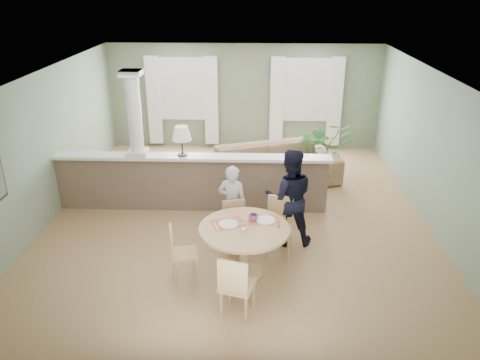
{
  "coord_description": "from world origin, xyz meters",
  "views": [
    {
      "loc": [
        0.34,
        -8.04,
        4.18
      ],
      "look_at": [
        0.08,
        -1.0,
        1.14
      ],
      "focal_mm": 35.0,
      "sensor_mm": 36.0,
      "label": 1
    }
  ],
  "objects_px": {
    "sofa": "(271,166)",
    "houseplant": "(324,149)",
    "chair_side": "(179,251)",
    "dining_table": "(245,237)",
    "child_person": "(232,204)",
    "chair_far_man": "(279,223)",
    "chair_far_boy": "(235,224)",
    "chair_near": "(236,284)",
    "man_person": "(289,197)"
  },
  "relations": [
    {
      "from": "chair_near",
      "to": "man_person",
      "type": "relative_size",
      "value": 0.56
    },
    {
      "from": "man_person",
      "to": "dining_table",
      "type": "bearing_deg",
      "value": 52.73
    },
    {
      "from": "chair_far_boy",
      "to": "chair_far_man",
      "type": "distance_m",
      "value": 0.73
    },
    {
      "from": "dining_table",
      "to": "chair_near",
      "type": "relative_size",
      "value": 1.43
    },
    {
      "from": "houseplant",
      "to": "child_person",
      "type": "distance_m",
      "value": 3.36
    },
    {
      "from": "chair_far_man",
      "to": "chair_side",
      "type": "bearing_deg",
      "value": -145.31
    },
    {
      "from": "houseplant",
      "to": "chair_near",
      "type": "distance_m",
      "value": 5.12
    },
    {
      "from": "child_person",
      "to": "houseplant",
      "type": "bearing_deg",
      "value": -109.79
    },
    {
      "from": "sofa",
      "to": "chair_far_boy",
      "type": "relative_size",
      "value": 3.45
    },
    {
      "from": "sofa",
      "to": "chair_far_boy",
      "type": "xyz_separation_m",
      "value": [
        -0.66,
        -2.68,
        0.04
      ]
    },
    {
      "from": "child_person",
      "to": "chair_side",
      "type": "bearing_deg",
      "value": 72.57
    },
    {
      "from": "chair_side",
      "to": "chair_far_man",
      "type": "bearing_deg",
      "value": -74.28
    },
    {
      "from": "child_person",
      "to": "dining_table",
      "type": "bearing_deg",
      "value": 117.26
    },
    {
      "from": "dining_table",
      "to": "chair_side",
      "type": "distance_m",
      "value": 0.99
    },
    {
      "from": "dining_table",
      "to": "chair_far_boy",
      "type": "distance_m",
      "value": 0.78
    },
    {
      "from": "chair_side",
      "to": "sofa",
      "type": "bearing_deg",
      "value": -34.72
    },
    {
      "from": "dining_table",
      "to": "chair_near",
      "type": "xyz_separation_m",
      "value": [
        -0.09,
        -1.0,
        -0.13
      ]
    },
    {
      "from": "dining_table",
      "to": "chair_far_man",
      "type": "distance_m",
      "value": 0.88
    },
    {
      "from": "sofa",
      "to": "dining_table",
      "type": "height_order",
      "value": "dining_table"
    },
    {
      "from": "dining_table",
      "to": "man_person",
      "type": "distance_m",
      "value": 1.24
    },
    {
      "from": "chair_side",
      "to": "chair_far_boy",
      "type": "bearing_deg",
      "value": -54.73
    },
    {
      "from": "dining_table",
      "to": "chair_far_man",
      "type": "bearing_deg",
      "value": 51.23
    },
    {
      "from": "child_person",
      "to": "man_person",
      "type": "xyz_separation_m",
      "value": [
        0.95,
        -0.04,
        0.15
      ]
    },
    {
      "from": "chair_near",
      "to": "man_person",
      "type": "bearing_deg",
      "value": -95.89
    },
    {
      "from": "chair_far_boy",
      "to": "chair_near",
      "type": "height_order",
      "value": "chair_near"
    },
    {
      "from": "houseplant",
      "to": "chair_side",
      "type": "relative_size",
      "value": 1.63
    },
    {
      "from": "child_person",
      "to": "man_person",
      "type": "height_order",
      "value": "man_person"
    },
    {
      "from": "sofa",
      "to": "dining_table",
      "type": "distance_m",
      "value": 3.46
    },
    {
      "from": "sofa",
      "to": "chair_near",
      "type": "relative_size",
      "value": 3.12
    },
    {
      "from": "chair_far_man",
      "to": "man_person",
      "type": "xyz_separation_m",
      "value": [
        0.16,
        0.32,
        0.31
      ]
    },
    {
      "from": "sofa",
      "to": "chair_side",
      "type": "relative_size",
      "value": 3.44
    },
    {
      "from": "houseplant",
      "to": "chair_side",
      "type": "distance_m",
      "value": 4.74
    },
    {
      "from": "sofa",
      "to": "houseplant",
      "type": "xyz_separation_m",
      "value": [
        1.17,
        0.4,
        0.27
      ]
    },
    {
      "from": "dining_table",
      "to": "chair_side",
      "type": "height_order",
      "value": "dining_table"
    },
    {
      "from": "dining_table",
      "to": "child_person",
      "type": "height_order",
      "value": "child_person"
    },
    {
      "from": "chair_far_boy",
      "to": "chair_side",
      "type": "relative_size",
      "value": 1.0
    },
    {
      "from": "houseplant",
      "to": "child_person",
      "type": "relative_size",
      "value": 1.01
    },
    {
      "from": "chair_far_man",
      "to": "chair_near",
      "type": "height_order",
      "value": "chair_far_man"
    },
    {
      "from": "sofa",
      "to": "child_person",
      "type": "distance_m",
      "value": 2.49
    },
    {
      "from": "houseplant",
      "to": "chair_side",
      "type": "bearing_deg",
      "value": -123.54
    },
    {
      "from": "sofa",
      "to": "chair_near",
      "type": "bearing_deg",
      "value": -116.51
    },
    {
      "from": "sofa",
      "to": "chair_side",
      "type": "xyz_separation_m",
      "value": [
        -1.45,
        -3.55,
        0.04
      ]
    },
    {
      "from": "chair_far_boy",
      "to": "chair_side",
      "type": "bearing_deg",
      "value": -146.57
    },
    {
      "from": "chair_far_boy",
      "to": "man_person",
      "type": "bearing_deg",
      "value": 2.14
    },
    {
      "from": "houseplant",
      "to": "chair_far_man",
      "type": "distance_m",
      "value": 3.33
    },
    {
      "from": "dining_table",
      "to": "child_person",
      "type": "xyz_separation_m",
      "value": [
        -0.24,
        1.04,
        0.04
      ]
    },
    {
      "from": "dining_table",
      "to": "child_person",
      "type": "relative_size",
      "value": 0.98
    },
    {
      "from": "man_person",
      "to": "sofa",
      "type": "bearing_deg",
      "value": -86.28
    },
    {
      "from": "sofa",
      "to": "man_person",
      "type": "distance_m",
      "value": 2.46
    },
    {
      "from": "chair_near",
      "to": "chair_side",
      "type": "distance_m",
      "value": 1.23
    }
  ]
}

